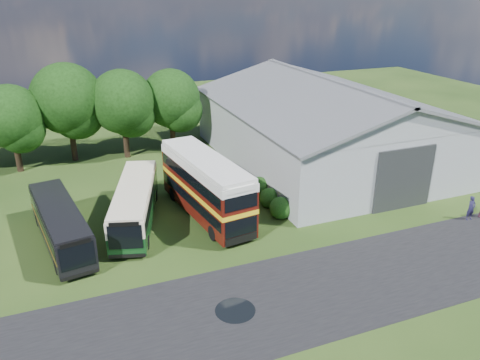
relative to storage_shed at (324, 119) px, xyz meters
name	(u,v)px	position (x,y,z in m)	size (l,w,h in m)	color
ground	(241,275)	(-15.00, -15.98, -4.17)	(120.00, 120.00, 0.00)	#1B3310
asphalt_road	(309,292)	(-12.00, -18.98, -4.17)	(60.00, 8.00, 0.02)	black
puddle	(235,311)	(-16.50, -18.98, -4.17)	(2.20, 2.20, 0.01)	black
storage_shed	(324,119)	(0.00, 0.00, 0.00)	(18.80, 24.80, 8.15)	gray
tree_left_b	(10,117)	(-28.00, 7.52, 1.09)	(5.78, 5.78, 8.16)	black
tree_mid	(67,99)	(-23.00, 8.82, 2.02)	(6.80, 6.80, 9.60)	black
tree_right_a	(122,102)	(-18.00, 7.82, 1.52)	(6.26, 6.26, 8.83)	black
tree_right_b	(171,98)	(-13.00, 8.62, 1.27)	(5.98, 5.98, 8.45)	black
shrub_front	(280,217)	(-9.40, -9.98, -4.17)	(1.70, 1.70, 1.70)	#194714
shrub_mid	(269,206)	(-9.40, -7.98, -4.17)	(1.60, 1.60, 1.60)	#194714
shrub_back	(259,197)	(-9.40, -5.98, -4.17)	(1.80, 1.80, 1.80)	#194714
bus_green_single	(135,204)	(-19.64, -6.90, -2.60)	(5.33, 10.92, 2.94)	black
bus_maroon_double	(206,187)	(-14.47, -7.58, -1.84)	(4.17, 11.13, 4.67)	black
bus_dark_single	(61,224)	(-24.81, -8.10, -2.68)	(3.89, 10.34, 2.78)	black
visitor_a	(471,208)	(3.53, -15.53, -3.22)	(0.69, 0.45, 1.89)	#1D1B3B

